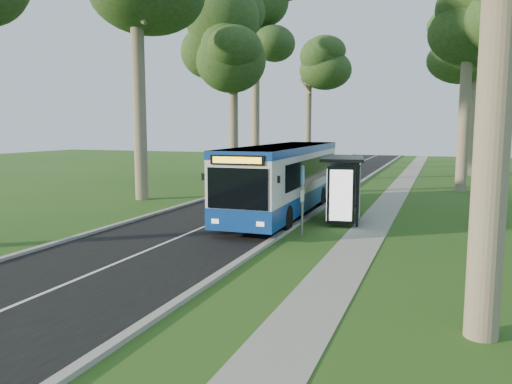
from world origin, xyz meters
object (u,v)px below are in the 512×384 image
car_white (270,163)px  car_silver (295,162)px  bus_shelter (344,177)px  bus_stop_sign (302,193)px  litter_bin (344,204)px  bus (284,179)px

car_white → car_silver: bearing=69.2°
bus_shelter → car_silver: size_ratio=0.73×
bus_stop_sign → car_white: 26.90m
litter_bin → car_silver: bearing=111.5°
bus_stop_sign → litter_bin: bearing=86.6°
bus → car_white: (-7.72, 20.56, -0.84)m
bus_stop_sign → car_silver: bus_stop_sign is taller
litter_bin → car_silver: (-9.21, 23.43, 0.36)m
bus → bus_shelter: bus is taller
bus_shelter → litter_bin: (-0.39, 2.49, -1.57)m
bus_shelter → car_white: bearing=107.0°
car_silver → bus: bearing=-62.3°
bus → car_white: 21.98m
bus_stop_sign → car_white: bus_stop_sign is taller
litter_bin → bus: bearing=-153.1°
litter_bin → car_white: 21.84m
bus → litter_bin: bearing=25.5°
bus_stop_sign → litter_bin: (0.53, 5.80, -1.24)m
car_white → car_silver: (1.13, 4.21, -0.06)m
bus_stop_sign → bus_shelter: 3.45m
bus_shelter → car_white: (-10.73, 21.72, -1.14)m
litter_bin → car_white: car_white is taller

